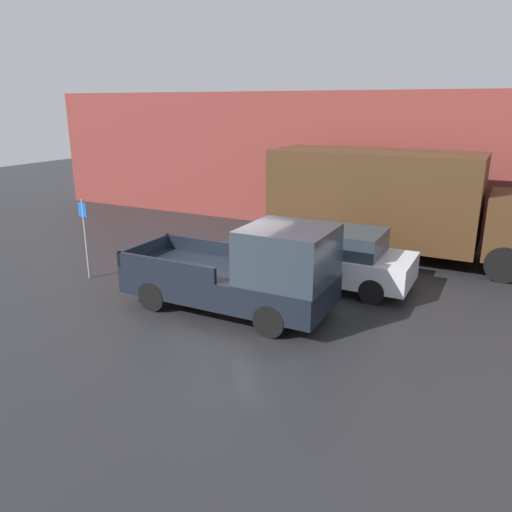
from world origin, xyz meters
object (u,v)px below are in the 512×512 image
object	(u,v)px
delivery_truck	(394,201)
parking_sign	(85,234)
car	(335,257)
pickup_truck	(248,273)

from	to	relation	value
delivery_truck	parking_sign	world-z (taller)	delivery_truck
parking_sign	delivery_truck	bearing A→B (deg)	40.76
car	delivery_truck	world-z (taller)	delivery_truck
car	delivery_truck	xyz separation A→B (m)	(0.72, 3.56, 1.02)
pickup_truck	parking_sign	xyz separation A→B (m)	(-5.25, 0.14, 0.29)
car	delivery_truck	bearing A→B (deg)	78.56
delivery_truck	parking_sign	bearing A→B (deg)	-139.24
pickup_truck	parking_sign	size ratio (longest dim) A/B	2.20
pickup_truck	car	bearing A→B (deg)	66.22
delivery_truck	parking_sign	xyz separation A→B (m)	(-7.20, -6.21, -0.52)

